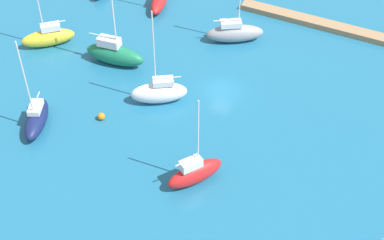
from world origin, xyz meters
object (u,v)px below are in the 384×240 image
Objects in this scene: sailboat_red_lone_north at (159,1)px; sailboat_white_lone_south at (159,92)px; pier_dock at (319,23)px; mooring_buoy_orange at (101,116)px; sailboat_yellow_center_basin at (48,37)px; sailboat_green_inner_mooring at (114,53)px; sailboat_navy_outer_mooring at (36,118)px; sailboat_gray_mid_basin at (235,32)px; sailboat_red_near_pier at (195,172)px.

sailboat_white_lone_south is at bearing 12.53° from sailboat_red_lone_north.
pier_dock is 26.77× the size of mooring_buoy_orange.
sailboat_yellow_center_basin is 17.28m from mooring_buoy_orange.
sailboat_green_inner_mooring is at bearing -10.19° from sailboat_red_lone_north.
sailboat_yellow_center_basin is 10.07m from sailboat_green_inner_mooring.
mooring_buoy_orange is (-5.70, -4.17, -0.69)m from sailboat_navy_outer_mooring.
sailboat_yellow_center_basin is (18.87, -3.45, -0.09)m from sailboat_white_lone_south.
sailboat_gray_mid_basin reaches higher than pier_dock.
pier_dock is at bearing 12.11° from sailboat_gray_mid_basin.
sailboat_gray_mid_basin is at bearing -133.34° from sailboat_white_lone_south.
sailboat_red_near_pier is 22.57m from sailboat_green_inner_mooring.
sailboat_white_lone_south is 9.70m from sailboat_green_inner_mooring.
sailboat_red_lone_north is (20.03, -27.84, -0.22)m from sailboat_red_near_pier.
sailboat_green_inner_mooring reaches higher than sailboat_gray_mid_basin.
sailboat_yellow_center_basin reaches higher than sailboat_red_lone_north.
sailboat_navy_outer_mooring is at bearing -148.82° from sailboat_gray_mid_basin.
sailboat_navy_outer_mooring is at bearing 123.66° from sailboat_red_near_pier.
sailboat_navy_outer_mooring is 0.89× the size of sailboat_yellow_center_basin.
sailboat_red_lone_north reaches higher than sailboat_navy_outer_mooring.
mooring_buoy_orange is (6.92, 21.45, -0.89)m from sailboat_gray_mid_basin.
sailboat_white_lone_south reaches higher than sailboat_navy_outer_mooring.
pier_dock is 23.04m from sailboat_red_lone_north.
sailboat_yellow_center_basin is at bearing 34.70° from pier_dock.
sailboat_red_near_pier is 12.23× the size of mooring_buoy_orange.
sailboat_yellow_center_basin is (8.88, -13.39, 0.21)m from sailboat_navy_outer_mooring.
sailboat_white_lone_south is 14.19× the size of mooring_buoy_orange.
sailboat_white_lone_south is (11.59, 24.54, 1.02)m from pier_dock.
sailboat_navy_outer_mooring is 0.92× the size of sailboat_gray_mid_basin.
sailboat_yellow_center_basin reaches higher than mooring_buoy_orange.
sailboat_red_near_pier is at bearing 66.30° from sailboat_navy_outer_mooring.
sailboat_yellow_center_basin is at bearing -44.14° from sailboat_white_lone_south.
sailboat_white_lone_south is at bearing 109.30° from sailboat_navy_outer_mooring.
sailboat_navy_outer_mooring is 0.96× the size of sailboat_red_lone_north.
pier_dock is 1.78× the size of sailboat_yellow_center_basin.
mooring_buoy_orange is at bearing -140.48° from sailboat_gray_mid_basin.
sailboat_red_near_pier is at bearing 86.27° from pier_dock.
sailboat_yellow_center_basin reaches higher than sailboat_gray_mid_basin.
sailboat_gray_mid_basin is at bearing -107.89° from mooring_buoy_orange.
mooring_buoy_orange is at bearing 107.27° from sailboat_red_near_pier.
sailboat_gray_mid_basin is (-12.63, -25.63, 0.21)m from sailboat_navy_outer_mooring.
sailboat_white_lone_south reaches higher than pier_dock.
pier_dock is 12.63m from sailboat_gray_mid_basin.
sailboat_gray_mid_basin is (-2.64, -15.68, -0.09)m from sailboat_white_lone_south.
pier_dock is at bearing 122.38° from sailboat_navy_outer_mooring.
sailboat_navy_outer_mooring is 7.10m from mooring_buoy_orange.
sailboat_red_near_pier is 0.84× the size of sailboat_gray_mid_basin.
sailboat_red_near_pier reaches higher than pier_dock.
sailboat_navy_outer_mooring is 14.02m from sailboat_green_inner_mooring.
mooring_buoy_orange is (-6.35, 24.31, -0.67)m from sailboat_red_lone_north.
sailboat_white_lone_south is at bearing -31.67° from sailboat_green_inner_mooring.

